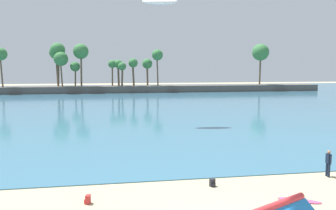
{
  "coord_description": "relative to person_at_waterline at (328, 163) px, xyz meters",
  "views": [
    {
      "loc": [
        -3.42,
        -11.77,
        6.71
      ],
      "look_at": [
        0.09,
        9.68,
        4.23
      ],
      "focal_mm": 35.29,
      "sensor_mm": 36.0,
      "label": 1
    }
  ],
  "objects": [
    {
      "name": "backpack_by_trailer",
      "position": [
        -7.52,
        -0.48,
        -0.69
      ],
      "size": [
        0.35,
        0.34,
        0.44
      ],
      "color": "#232328",
      "rests_on": "ground"
    },
    {
      "name": "backpack_near_kite",
      "position": [
        -14.31,
        -1.77,
        -0.69
      ],
      "size": [
        0.32,
        0.34,
        0.44
      ],
      "color": "red",
      "rests_on": "ground"
    },
    {
      "name": "person_at_waterline",
      "position": [
        0.0,
        0.0,
        0.0
      ],
      "size": [
        0.22,
        0.55,
        1.67
      ],
      "color": "#141E33",
      "rests_on": "ground"
    },
    {
      "name": "kite_aloft_low_near_shore",
      "position": [
        -7.56,
        20.53,
        13.34
      ],
      "size": [
        4.21,
        1.92,
        1.19
      ],
      "primitive_type": "ellipsoid",
      "rotation": [
        -0.53,
        0.0,
        3.03
      ],
      "color": "white"
    },
    {
      "name": "sea",
      "position": [
        -9.5,
        56.16,
        -0.86
      ],
      "size": [
        220.0,
        110.67,
        0.06
      ],
      "primitive_type": "cube",
      "color": "#386B84",
      "rests_on": "ground"
    },
    {
      "name": "surfboard",
      "position": [
        -3.79,
        -3.18,
        -0.85
      ],
      "size": [
        2.1,
        1.43,
        0.08
      ],
      "primitive_type": "ellipsoid",
      "rotation": [
        0.0,
        0.0,
        2.66
      ],
      "color": "#E04C7F",
      "rests_on": "ground"
    },
    {
      "name": "palm_headland",
      "position": [
        -9.61,
        71.48,
        2.61
      ],
      "size": [
        108.65,
        6.28,
        13.43
      ],
      "color": "#514C47",
      "rests_on": "ground"
    }
  ]
}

